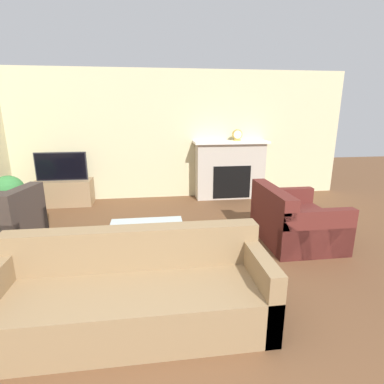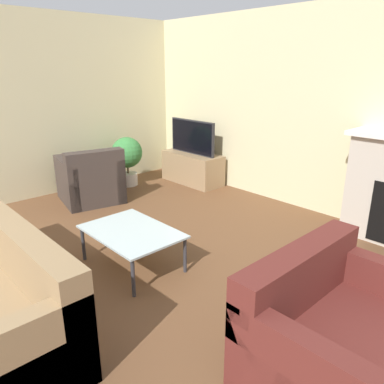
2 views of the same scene
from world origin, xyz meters
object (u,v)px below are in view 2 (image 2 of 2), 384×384
object	(u,v)px
tv	(192,137)
potted_plant	(127,156)
coffee_table	(132,234)
couch_loveseat	(344,344)
armchair_by_window	(91,182)

from	to	relation	value
tv	potted_plant	xyz separation A→B (m)	(-0.64, -0.90, -0.29)
potted_plant	coffee_table	bearing A→B (deg)	-32.93
tv	potted_plant	size ratio (longest dim) A/B	1.20
tv	couch_loveseat	bearing A→B (deg)	-30.77
coffee_table	potted_plant	distance (m)	2.77
coffee_table	potted_plant	size ratio (longest dim) A/B	1.20
tv	potted_plant	distance (m)	1.14
couch_loveseat	potted_plant	xyz separation A→B (m)	(-4.46, 1.38, 0.22)
tv	coffee_table	xyz separation A→B (m)	(1.69, -2.41, -0.44)
coffee_table	couch_loveseat	bearing A→B (deg)	3.44
armchair_by_window	potted_plant	distance (m)	0.92
tv	armchair_by_window	size ratio (longest dim) A/B	0.96
armchair_by_window	potted_plant	world-z (taller)	potted_plant
potted_plant	armchair_by_window	bearing A→B (deg)	-71.41
tv	potted_plant	world-z (taller)	tv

